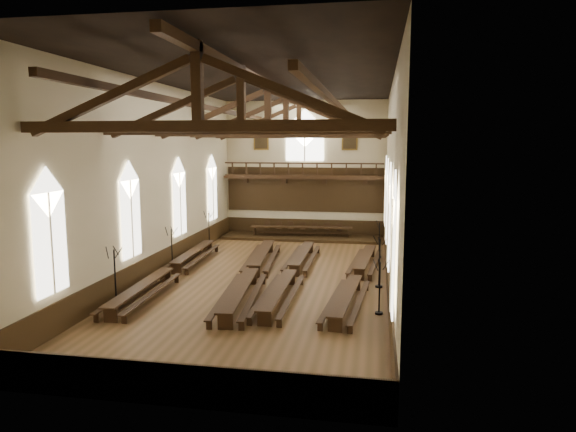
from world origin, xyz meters
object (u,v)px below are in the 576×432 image
at_px(refectory_row_a, 171,269).
at_px(candelabrum_right_mid, 379,272).
at_px(candelabrum_left_far, 209,237).
at_px(refectory_row_d, 358,275).
at_px(candelabrum_left_mid, 172,257).
at_px(refectory_row_b, 252,271).
at_px(high_table, 301,228).
at_px(candelabrum_left_near, 116,288).
at_px(refectory_row_c, 292,271).
at_px(candelabrum_right_near, 379,298).
at_px(dais, 301,237).
at_px(candelabrum_right_far, 379,246).

height_order(refectory_row_a, candelabrum_right_mid, candelabrum_right_mid).
distance_m(candelabrum_left_far, candelabrum_right_mid, 13.49).
bearing_deg(refectory_row_d, candelabrum_left_mid, 173.34).
xyz_separation_m(refectory_row_b, refectory_row_d, (5.27, 0.16, -0.05)).
distance_m(high_table, candelabrum_left_mid, 11.94).
xyz_separation_m(refectory_row_b, candelabrum_left_near, (-4.79, -4.80, 0.25)).
height_order(candelabrum_left_far, candelabrum_right_mid, candelabrum_right_mid).
height_order(candelabrum_left_near, candelabrum_right_mid, candelabrum_left_near).
distance_m(refectory_row_a, refectory_row_d, 9.51).
xyz_separation_m(refectory_row_c, candelabrum_left_near, (-6.77, -5.22, 0.28)).
relative_size(refectory_row_a, candelabrum_left_far, 5.61).
xyz_separation_m(refectory_row_d, candelabrum_right_near, (1.03, -4.19, 0.21)).
distance_m(candelabrum_left_far, candelabrum_right_near, 16.07).
bearing_deg(high_table, dais, -88.99).
relative_size(refectory_row_c, high_table, 1.87).
bearing_deg(candelabrum_left_mid, candelabrum_right_mid, -7.28).
height_order(refectory_row_c, candelabrum_right_mid, candelabrum_right_mid).
bearing_deg(dais, candelabrum_right_far, -44.10).
bearing_deg(candelabrum_right_mid, candelabrum_right_near, -90.00).
relative_size(refectory_row_a, refectory_row_c, 1.00).
height_order(refectory_row_a, dais, refectory_row_a).
relative_size(high_table, candelabrum_right_mid, 2.96).
distance_m(dais, candelabrum_right_near, 16.91).
bearing_deg(refectory_row_a, refectory_row_c, 6.09).
relative_size(refectory_row_d, candelabrum_right_far, 5.99).
xyz_separation_m(candelabrum_left_far, candelabrum_right_near, (11.10, -11.62, -0.06)).
distance_m(refectory_row_c, candelabrum_right_mid, 4.37).
bearing_deg(candelabrum_right_mid, refectory_row_b, 179.28).
height_order(refectory_row_d, candelabrum_right_far, candelabrum_right_far).
xyz_separation_m(refectory_row_d, dais, (-4.54, 11.76, -0.39)).
bearing_deg(candelabrum_left_far, candelabrum_left_mid, -90.00).
relative_size(refectory_row_c, dais, 1.22).
relative_size(refectory_row_a, high_table, 1.87).
distance_m(refectory_row_b, candelabrum_right_far, 9.07).
distance_m(refectory_row_b, candelabrum_left_near, 6.79).
distance_m(candelabrum_right_near, candelabrum_right_mid, 3.95).
distance_m(refectory_row_b, high_table, 11.95).
height_order(candelabrum_left_far, candelabrum_right_far, candelabrum_left_far).
bearing_deg(candelabrum_left_mid, high_table, 62.43).
relative_size(high_table, candelabrum_right_near, 3.24).
distance_m(refectory_row_b, candelabrum_left_far, 8.98).
distance_m(dais, candelabrum_left_mid, 11.96).
distance_m(candelabrum_left_near, candelabrum_left_mid, 6.14).
distance_m(candelabrum_left_far, candelabrum_right_far, 11.15).
xyz_separation_m(refectory_row_b, dais, (0.73, 11.92, -0.44)).
bearing_deg(refectory_row_c, refectory_row_a, -173.91).
xyz_separation_m(refectory_row_c, candelabrum_right_near, (4.33, -4.45, 0.19)).
bearing_deg(refectory_row_b, candelabrum_right_far, 45.96).
bearing_deg(refectory_row_d, dais, 111.11).
height_order(dais, candelabrum_left_mid, candelabrum_left_mid).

